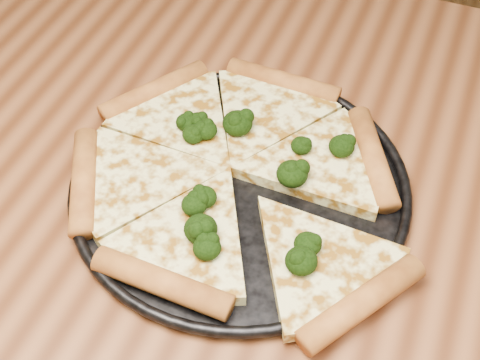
% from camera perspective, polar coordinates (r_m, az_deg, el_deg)
% --- Properties ---
extents(dining_table, '(1.20, 0.90, 0.75)m').
position_cam_1_polar(dining_table, '(0.73, -1.80, -7.85)').
color(dining_table, brown).
rests_on(dining_table, ground).
extents(pizza_pan, '(0.34, 0.34, 0.02)m').
position_cam_1_polar(pizza_pan, '(0.68, 0.00, -0.47)').
color(pizza_pan, black).
rests_on(pizza_pan, dining_table).
extents(pizza, '(0.38, 0.33, 0.03)m').
position_cam_1_polar(pizza, '(0.68, -0.42, 0.51)').
color(pizza, '#F8EF98').
rests_on(pizza, pizza_pan).
extents(broccoli_florets, '(0.19, 0.19, 0.02)m').
position_cam_1_polar(broccoli_florets, '(0.66, 0.46, 0.03)').
color(broccoli_florets, black).
rests_on(broccoli_florets, pizza).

